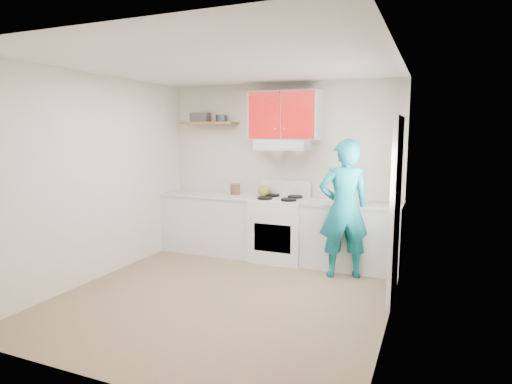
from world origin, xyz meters
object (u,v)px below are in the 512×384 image
at_px(kettle, 264,191).
at_px(person, 344,209).
at_px(tin, 221,118).
at_px(crock, 235,190).
at_px(stove, 280,229).

xyz_separation_m(kettle, person, (1.31, -0.51, -0.11)).
bearing_deg(tin, person, -15.96).
height_order(crock, person, person).
height_order(kettle, crock, kettle).
relative_size(crock, person, 0.10).
bearing_deg(stove, tin, 168.55).
xyz_separation_m(tin, crock, (0.28, -0.11, -1.10)).
bearing_deg(kettle, stove, -42.85).
height_order(tin, crock, tin).
bearing_deg(stove, crock, 172.22).
relative_size(tin, crock, 0.94).
relative_size(tin, person, 0.10).
bearing_deg(kettle, crock, 164.97).
xyz_separation_m(crock, person, (1.78, -0.48, -0.09)).
xyz_separation_m(stove, crock, (-0.78, 0.11, 0.53)).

